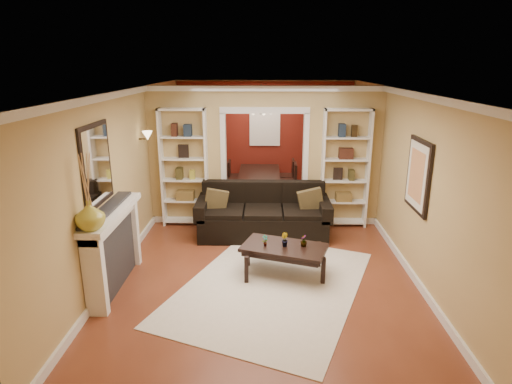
{
  "coord_description": "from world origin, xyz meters",
  "views": [
    {
      "loc": [
        0.02,
        -6.99,
        3.09
      ],
      "look_at": [
        -0.12,
        -0.8,
        1.23
      ],
      "focal_mm": 30.0,
      "sensor_mm": 36.0,
      "label": 1
    }
  ],
  "objects_px": {
    "bookshelf_left": "(184,168)",
    "dining_table": "(261,185)",
    "sofa": "(263,211)",
    "coffee_table": "(284,260)",
    "fireplace": "(116,249)",
    "bookshelf_right": "(345,169)"
  },
  "relations": [
    {
      "from": "bookshelf_left",
      "to": "dining_table",
      "type": "distance_m",
      "value": 2.5
    },
    {
      "from": "sofa",
      "to": "bookshelf_left",
      "type": "distance_m",
      "value": 1.77
    },
    {
      "from": "dining_table",
      "to": "bookshelf_left",
      "type": "bearing_deg",
      "value": 141.52
    },
    {
      "from": "coffee_table",
      "to": "fireplace",
      "type": "relative_size",
      "value": 0.73
    },
    {
      "from": "sofa",
      "to": "coffee_table",
      "type": "bearing_deg",
      "value": -78.06
    },
    {
      "from": "fireplace",
      "to": "sofa",
      "type": "bearing_deg",
      "value": 43.23
    },
    {
      "from": "bookshelf_right",
      "to": "fireplace",
      "type": "distance_m",
      "value": 4.47
    },
    {
      "from": "bookshelf_right",
      "to": "dining_table",
      "type": "bearing_deg",
      "value": 131.66
    },
    {
      "from": "sofa",
      "to": "dining_table",
      "type": "relative_size",
      "value": 1.4
    },
    {
      "from": "coffee_table",
      "to": "bookshelf_left",
      "type": "height_order",
      "value": "bookshelf_left"
    },
    {
      "from": "bookshelf_right",
      "to": "fireplace",
      "type": "height_order",
      "value": "bookshelf_right"
    },
    {
      "from": "bookshelf_right",
      "to": "bookshelf_left",
      "type": "bearing_deg",
      "value": 180.0
    },
    {
      "from": "bookshelf_left",
      "to": "dining_table",
      "type": "relative_size",
      "value": 1.32
    },
    {
      "from": "coffee_table",
      "to": "sofa",
      "type": "bearing_deg",
      "value": 120.52
    },
    {
      "from": "sofa",
      "to": "dining_table",
      "type": "xyz_separation_m",
      "value": [
        -0.07,
        2.42,
        -0.17
      ]
    },
    {
      "from": "coffee_table",
      "to": "fireplace",
      "type": "height_order",
      "value": "fireplace"
    },
    {
      "from": "bookshelf_left",
      "to": "fireplace",
      "type": "relative_size",
      "value": 1.35
    },
    {
      "from": "bookshelf_left",
      "to": "bookshelf_right",
      "type": "bearing_deg",
      "value": 0.0
    },
    {
      "from": "bookshelf_right",
      "to": "coffee_table",
      "type": "bearing_deg",
      "value": -120.34
    },
    {
      "from": "sofa",
      "to": "bookshelf_left",
      "type": "bearing_deg",
      "value": 159.3
    },
    {
      "from": "sofa",
      "to": "fireplace",
      "type": "relative_size",
      "value": 1.43
    },
    {
      "from": "bookshelf_left",
      "to": "coffee_table",
      "type": "bearing_deg",
      "value": -48.72
    }
  ]
}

